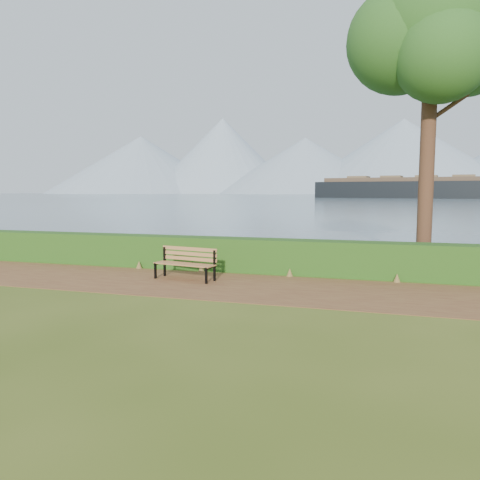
% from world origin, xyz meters
% --- Properties ---
extents(ground, '(140.00, 140.00, 0.00)m').
position_xyz_m(ground, '(0.00, 0.00, 0.00)').
color(ground, '#3F5217').
rests_on(ground, ground).
extents(path, '(40.00, 3.40, 0.01)m').
position_xyz_m(path, '(0.00, 0.30, 0.01)').
color(path, brown).
rests_on(path, ground).
extents(hedge, '(32.00, 0.85, 1.00)m').
position_xyz_m(hedge, '(0.00, 2.60, 0.50)').
color(hedge, '#1A3F12').
rests_on(hedge, ground).
extents(water, '(700.00, 510.00, 0.00)m').
position_xyz_m(water, '(0.00, 260.00, 0.01)').
color(water, '#445D6D').
rests_on(water, ground).
extents(mountains, '(585.00, 190.00, 70.00)m').
position_xyz_m(mountains, '(-9.17, 406.05, 27.70)').
color(mountains, '#7F93A9').
rests_on(mountains, ground).
extents(bench, '(1.83, 0.82, 0.89)m').
position_xyz_m(bench, '(-1.05, 0.81, 0.51)').
color(bench, black).
rests_on(bench, ground).
extents(tree, '(4.90, 4.06, 9.46)m').
position_xyz_m(tree, '(5.30, 4.18, 7.03)').
color(tree, '#3E2319').
rests_on(tree, ground).
extents(cargo_ship, '(78.92, 24.51, 23.67)m').
position_xyz_m(cargo_ship, '(23.51, 155.58, 3.53)').
color(cargo_ship, black).
rests_on(cargo_ship, ground).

